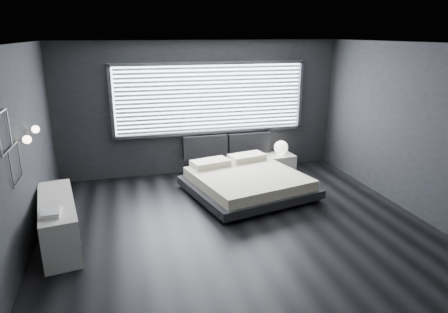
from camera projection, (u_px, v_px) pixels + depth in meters
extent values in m
plane|color=black|center=(237.00, 226.00, 6.35)|extent=(6.00, 6.00, 0.00)
plane|color=silver|center=(240.00, 43.00, 5.52)|extent=(6.00, 6.00, 0.00)
cube|color=black|center=(201.00, 108.00, 8.47)|extent=(6.00, 0.04, 2.80)
cube|color=black|center=(331.00, 222.00, 3.39)|extent=(6.00, 0.04, 2.80)
cube|color=black|center=(18.00, 156.00, 5.21)|extent=(0.04, 5.50, 2.80)
cube|color=black|center=(410.00, 129.00, 6.66)|extent=(0.04, 5.50, 2.80)
cube|color=white|center=(211.00, 98.00, 8.44)|extent=(4.00, 0.02, 1.38)
cube|color=#47474C|center=(111.00, 103.00, 7.92)|extent=(0.06, 0.08, 1.48)
cube|color=#47474C|center=(300.00, 95.00, 8.91)|extent=(0.06, 0.08, 1.48)
cube|color=#47474C|center=(211.00, 63.00, 8.20)|extent=(4.14, 0.08, 0.06)
cube|color=#47474C|center=(211.00, 132.00, 8.63)|extent=(4.14, 0.08, 0.06)
cube|color=silver|center=(211.00, 99.00, 8.38)|extent=(3.94, 0.03, 1.32)
cube|color=black|center=(205.00, 147.00, 8.63)|extent=(0.96, 0.16, 0.52)
cube|color=black|center=(249.00, 144.00, 8.87)|extent=(0.96, 0.16, 0.52)
cylinder|color=silver|center=(21.00, 140.00, 5.21)|extent=(0.10, 0.02, 0.02)
sphere|color=#FFE5B7|center=(27.00, 140.00, 5.22)|extent=(0.11, 0.11, 0.11)
cylinder|color=silver|center=(30.00, 130.00, 5.76)|extent=(0.10, 0.02, 0.02)
sphere|color=#FFE5B7|center=(35.00, 129.00, 5.78)|extent=(0.11, 0.11, 0.11)
cube|color=#47474C|center=(1.00, 112.00, 4.50)|extent=(0.01, 0.46, 0.02)
cube|color=#47474C|center=(7.00, 151.00, 4.64)|extent=(0.01, 0.46, 0.02)
cube|color=#47474C|center=(9.00, 128.00, 4.78)|extent=(0.01, 0.02, 0.46)
cube|color=#47474C|center=(13.00, 146.00, 4.87)|extent=(0.01, 0.46, 0.02)
cube|color=#47474C|center=(18.00, 182.00, 5.01)|extent=(0.01, 0.46, 0.02)
cube|color=#47474C|center=(20.00, 159.00, 5.16)|extent=(0.01, 0.02, 0.46)
cube|color=#47474C|center=(11.00, 170.00, 4.73)|extent=(0.01, 0.02, 0.46)
cube|color=black|center=(226.00, 219.00, 6.50)|extent=(0.14, 0.14, 0.08)
cube|color=black|center=(312.00, 198.00, 7.30)|extent=(0.14, 0.14, 0.08)
cube|color=black|center=(187.00, 187.00, 7.85)|extent=(0.14, 0.14, 0.08)
cube|color=black|center=(264.00, 173.00, 8.65)|extent=(0.14, 0.14, 0.08)
cube|color=black|center=(248.00, 187.00, 7.54)|extent=(2.48, 2.41, 0.15)
cube|color=beige|center=(248.00, 178.00, 7.49)|extent=(2.22, 2.22, 0.19)
cube|color=beige|center=(210.00, 163.00, 7.87)|extent=(0.81, 0.56, 0.12)
cube|color=beige|center=(247.00, 157.00, 8.25)|extent=(0.81, 0.56, 0.12)
cube|color=white|center=(279.00, 162.00, 8.89)|extent=(0.65, 0.56, 0.36)
sphere|color=white|center=(281.00, 148.00, 8.82)|extent=(0.31, 0.31, 0.31)
cube|color=white|center=(59.00, 222.00, 5.74)|extent=(0.74, 1.74, 0.68)
cube|color=#47474C|center=(76.00, 219.00, 5.83)|extent=(0.28, 1.65, 0.66)
cube|color=silver|center=(50.00, 213.00, 5.18)|extent=(0.26, 0.34, 0.04)
cube|color=silver|center=(51.00, 211.00, 5.15)|extent=(0.25, 0.32, 0.03)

